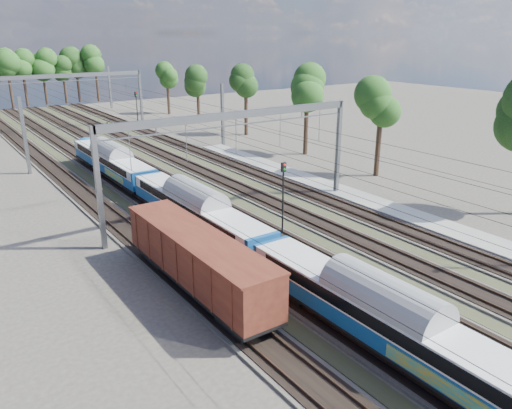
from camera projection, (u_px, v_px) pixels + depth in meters
track_bed at (163, 177)px, 54.29m from camera, size 21.00×130.00×0.34m
platform at (424, 221)px, 41.35m from camera, size 3.00×70.00×0.30m
catenary at (134, 110)px, 58.39m from camera, size 25.65×130.00×9.00m
tree_belt at (72, 68)px, 95.25m from camera, size 39.76×99.20×12.04m
emu_train at (198, 206)px, 38.32m from camera, size 2.67×56.63×3.91m
freight_boxcar at (197, 259)px, 29.59m from camera, size 2.90×14.01×3.61m
worker at (108, 127)px, 79.17m from camera, size 0.43×0.61×1.57m
signal_near at (283, 190)px, 37.59m from camera, size 0.37×0.34×5.84m
signal_far at (137, 106)px, 78.88m from camera, size 0.44×0.41×6.20m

